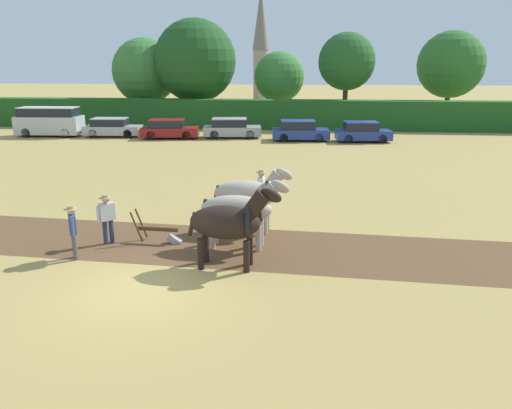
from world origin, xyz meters
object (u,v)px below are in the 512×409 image
object	(u,v)px
draft_horse_trail_left	(249,194)
farmer_onlooker_left	(73,228)
parked_car_center	(231,128)
parked_car_right	(363,132)
plow	(161,233)
parked_van	(49,121)
tree_center	(347,62)
tree_center_right	(451,65)
tree_far_left	(145,71)
farmer_at_plow	(107,216)
draft_horse_lead_right	(240,209)
church_spire	(261,42)
farmer_beside_team	(261,188)
tree_center_left	(279,77)
parked_car_left	(112,128)
tree_left	(195,61)
parked_car_center_left	(169,129)
parked_car_center_right	(300,131)
draft_horse_lead_left	(229,222)

from	to	relation	value
draft_horse_trail_left	farmer_onlooker_left	world-z (taller)	draft_horse_trail_left
parked_car_center	parked_car_right	xyz separation A→B (m)	(9.67, -1.05, -0.02)
plow	parked_van	xyz separation A→B (m)	(-15.20, 22.33, 0.82)
tree_center	tree_center_right	bearing A→B (deg)	13.27
tree_far_left	farmer_at_plow	distance (m)	34.34
draft_horse_lead_right	farmer_onlooker_left	distance (m)	4.89
parked_van	church_spire	bearing A→B (deg)	68.93
farmer_onlooker_left	tree_far_left	bearing A→B (deg)	77.44
church_spire	plow	distance (m)	62.60
farmer_beside_team	parked_van	size ratio (longest dim) A/B	0.34
church_spire	draft_horse_lead_right	size ratio (longest dim) A/B	5.62
farmer_beside_team	parked_car_right	xyz separation A→B (m)	(5.68, 18.39, -0.30)
tree_center_left	parked_van	xyz separation A→B (m)	(-17.08, -11.09, -3.05)
parked_car_left	parked_car_center	bearing A→B (deg)	-2.16
church_spire	farmer_at_plow	xyz separation A→B (m)	(0.75, -62.27, -7.52)
tree_center	parked_car_left	bearing A→B (deg)	-153.64
tree_left	farmer_at_plow	xyz separation A→B (m)	(3.98, -31.76, -4.74)
draft_horse_lead_right	farmer_at_plow	bearing A→B (deg)	-175.32
tree_center_right	tree_far_left	bearing A→B (deg)	-177.55
parked_car_left	tree_far_left	bearing A→B (deg)	87.84
church_spire	parked_car_center_left	size ratio (longest dim) A/B	3.65
tree_center_right	parked_car_center	xyz separation A→B (m)	(-18.55, -10.95, -4.60)
parked_van	tree_far_left	bearing A→B (deg)	63.30
draft_horse_trail_left	farmer_beside_team	size ratio (longest dim) A/B	1.65
tree_center_left	tree_center_right	distance (m)	15.60
tree_far_left	draft_horse_trail_left	world-z (taller)	tree_far_left
plow	farmer_at_plow	world-z (taller)	farmer_at_plow
parked_car_left	parked_car_center	world-z (taller)	parked_car_center
parked_car_center_left	parked_car_center	bearing A→B (deg)	2.83
draft_horse_lead_right	farmer_beside_team	xyz separation A→B (m)	(0.32, 3.63, -0.25)
tree_far_left	tree_center_right	world-z (taller)	tree_center_right
parked_car_center_right	parked_car_right	size ratio (longest dim) A/B	1.05
tree_center_right	draft_horse_lead_right	size ratio (longest dim) A/B	2.90
tree_center_left	parked_car_center	distance (m)	11.46
tree_center	parked_car_left	world-z (taller)	tree_center
parked_van	parked_car_center	bearing A→B (deg)	-0.82
draft_horse_lead_left	parked_car_center_right	size ratio (longest dim) A/B	0.63
farmer_beside_team	tree_center_right	bearing A→B (deg)	68.69
tree_far_left	farmer_beside_team	size ratio (longest dim) A/B	4.59
tree_center_right	farmer_beside_team	world-z (taller)	tree_center_right
farmer_at_plow	parked_van	bearing A→B (deg)	169.90
tree_far_left	parked_car_center_left	bearing A→B (deg)	-64.79
draft_horse_lead_right	parked_car_center	xyz separation A→B (m)	(-3.67, 23.07, -0.53)
tree_far_left	church_spire	bearing A→B (deg)	74.19
farmer_beside_team	tree_center	bearing A→B (deg)	84.11
draft_horse_trail_left	parked_van	xyz separation A→B (m)	(-17.84, 20.91, -0.16)
parked_car_center	draft_horse_lead_left	bearing A→B (deg)	-88.82
tree_far_left	parked_car_left	xyz separation A→B (m)	(0.37, -10.08, -4.02)
parked_car_center_left	plow	bearing A→B (deg)	-82.79
parked_car_left	farmer_at_plow	bearing A→B (deg)	-73.40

